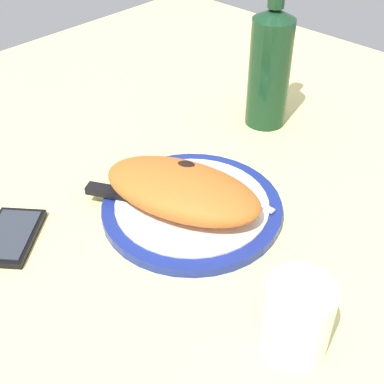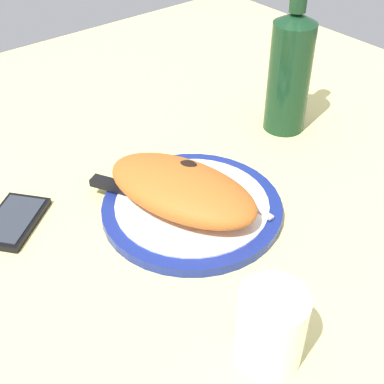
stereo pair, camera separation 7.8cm
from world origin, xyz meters
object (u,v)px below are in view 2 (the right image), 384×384
Objects in this scene: calzone at (182,189)px; knife at (141,193)px; fork at (224,186)px; smartphone at (13,221)px; plate at (192,207)px; wine_bottle at (290,70)px; water_glass at (270,331)px.

calzone is 6.84cm from knife.
knife is at bearing 60.19° from fork.
knife reaches higher than smartphone.
plate is 0.92× the size of wine_bottle.
fork is at bearing -117.66° from smartphone.
water_glass is 51.38cm from wine_bottle.
fork is at bearing 110.74° from wine_bottle.
plate is at bearing 87.35° from fork.
calzone is 8.06cm from fork.
calzone is 2.82× the size of water_glass.
fork reaches higher than smartphone.
fork is 1.27× the size of smartphone.
knife is at bearing 93.82° from wine_bottle.
wine_bottle is at bearing -96.89° from smartphone.
wine_bottle is at bearing -75.99° from calzone.
fork is 12.88cm from knife.
plate is 1.20× the size of knife.
plate is 2.84× the size of water_glass.
wine_bottle is (8.39, -29.12, 10.78)cm from plate.
smartphone is 41.67cm from water_glass.
fork is at bearing -98.07° from calzone.
smartphone is 1.38× the size of water_glass.
calzone reaches higher than knife.
calzone is 1.19× the size of knife.
plate is 6.33cm from fork.
wine_bottle is (7.60, -30.46, 7.02)cm from calzone.
knife is (5.33, 3.61, -2.30)cm from calzone.
plate reaches higher than smartphone.
knife is at bearing -116.22° from smartphone.
smartphone is at bearing 18.03° from water_glass.
water_glass is (-24.89, 9.29, 3.23)cm from plate.
smartphone is (14.58, 22.15, -0.33)cm from plate.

